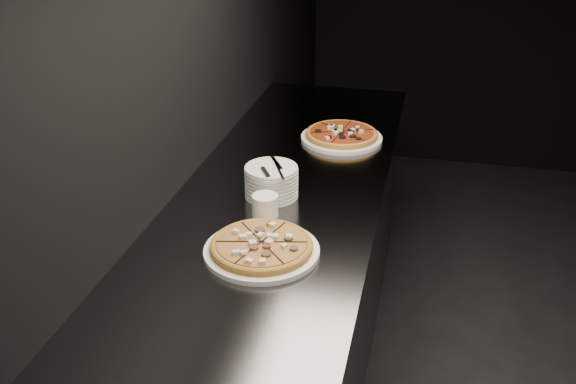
% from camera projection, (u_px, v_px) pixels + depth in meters
% --- Properties ---
extents(wall_left, '(0.02, 5.00, 2.80)m').
position_uv_depth(wall_left, '(186.00, 50.00, 2.29)').
color(wall_left, black).
rests_on(wall_left, floor).
extents(counter, '(0.74, 2.44, 0.92)m').
position_uv_depth(counter, '(287.00, 282.00, 2.64)').
color(counter, '#55575C').
rests_on(counter, floor).
extents(pizza_mushroom, '(0.38, 0.38, 0.04)m').
position_uv_depth(pizza_mushroom, '(262.00, 247.00, 1.96)').
color(pizza_mushroom, white).
rests_on(pizza_mushroom, counter).
extents(pizza_tomato, '(0.41, 0.41, 0.04)m').
position_uv_depth(pizza_tomato, '(342.00, 135.00, 2.80)').
color(pizza_tomato, white).
rests_on(pizza_tomato, counter).
extents(plate_stack, '(0.19, 0.19, 0.11)m').
position_uv_depth(plate_stack, '(271.00, 181.00, 2.30)').
color(plate_stack, white).
rests_on(plate_stack, counter).
extents(cutlery, '(0.09, 0.20, 0.01)m').
position_uv_depth(cutlery, '(272.00, 168.00, 2.26)').
color(cutlery, silver).
rests_on(cutlery, plate_stack).
extents(ramekin, '(0.09, 0.09, 0.08)m').
position_uv_depth(ramekin, '(265.00, 205.00, 2.17)').
color(ramekin, white).
rests_on(ramekin, counter).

